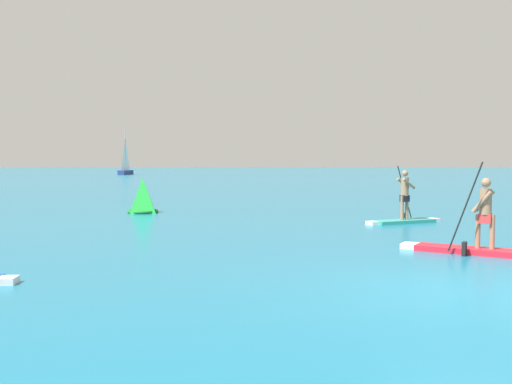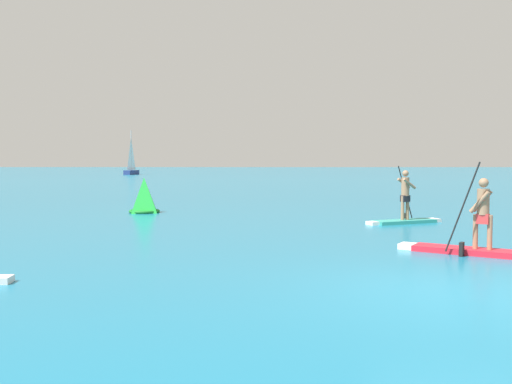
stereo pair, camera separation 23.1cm
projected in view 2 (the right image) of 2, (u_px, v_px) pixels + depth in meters
The scene contains 5 objects.
ground at pixel (460, 292), 8.74m from camera, with size 440.00×440.00×0.00m, color #196B8C.
paddleboarder_mid_center at pixel (479, 241), 12.28m from camera, with size 3.27×2.19×2.08m.
paddleboarder_far_right at pixel (405, 212), 18.63m from camera, with size 2.74×1.57×1.96m.
race_marker_buoy at pixel (144, 197), 22.51m from camera, with size 1.42×1.42×1.44m.
sailboat_left_horizon at pixel (131, 168), 91.02m from camera, with size 1.70×4.22×7.33m.
Camera 2 is at (-3.04, -8.70, 2.06)m, focal length 38.84 mm.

